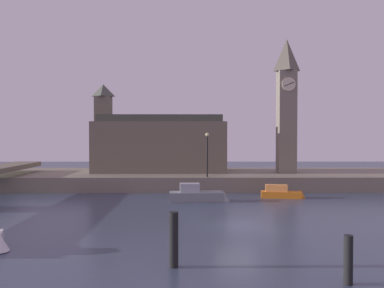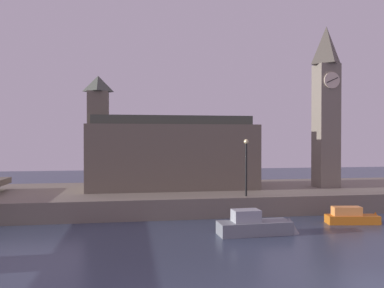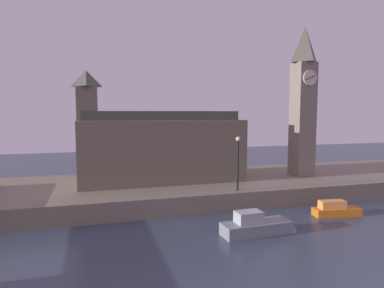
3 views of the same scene
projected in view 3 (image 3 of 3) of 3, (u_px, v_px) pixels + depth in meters
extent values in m
cube|color=slate|center=(226.00, 186.00, 32.36)|extent=(70.00, 12.00, 1.50)
cube|color=slate|center=(302.00, 120.00, 33.20)|extent=(1.90, 1.90, 11.08)
cylinder|color=beige|center=(310.00, 78.00, 31.87)|extent=(1.44, 0.12, 1.44)
cube|color=black|center=(311.00, 78.00, 31.80)|extent=(1.08, 0.04, 0.52)
pyramid|color=#554E43|center=(305.00, 44.00, 32.53)|extent=(2.09, 2.09, 3.48)
cube|color=#6B6051|center=(161.00, 150.00, 31.22)|extent=(14.61, 6.18, 5.57)
cube|color=#6B6051|center=(88.00, 136.00, 29.28)|extent=(1.74, 1.74, 8.46)
pyramid|color=#474C42|center=(86.00, 79.00, 28.83)|extent=(1.92, 1.92, 1.38)
cube|color=#42473D|center=(160.00, 116.00, 30.92)|extent=(13.88, 3.71, 0.80)
cylinder|color=black|center=(238.00, 166.00, 26.88)|extent=(0.16, 0.16, 3.98)
sphere|color=#F2E099|center=(238.00, 139.00, 26.68)|extent=(0.36, 0.36, 0.36)
cube|color=gray|center=(256.00, 228.00, 21.47)|extent=(4.57, 1.75, 0.80)
cube|color=#A8ADB2|center=(249.00, 217.00, 21.25)|extent=(1.69, 1.15, 0.73)
cone|color=gray|center=(287.00, 224.00, 22.10)|extent=(1.44, 1.44, 1.12)
cube|color=orange|center=(337.00, 212.00, 25.36)|extent=(3.64, 1.58, 0.58)
cube|color=#FF9947|center=(332.00, 204.00, 25.19)|extent=(2.01, 1.03, 0.60)
cone|color=orange|center=(356.00, 210.00, 25.85)|extent=(1.12, 1.12, 0.88)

